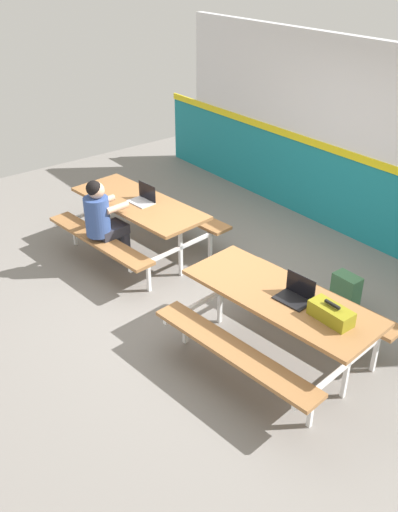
# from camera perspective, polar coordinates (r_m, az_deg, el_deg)

# --- Properties ---
(ground_plane) EXTENTS (10.00, 10.00, 0.02)m
(ground_plane) POSITION_cam_1_polar(r_m,az_deg,el_deg) (6.59, 1.05, -3.80)
(ground_plane) COLOR gray
(accent_backdrop) EXTENTS (8.00, 0.14, 2.60)m
(accent_backdrop) POSITION_cam_1_polar(r_m,az_deg,el_deg) (7.69, 15.90, 10.60)
(accent_backdrop) COLOR teal
(accent_backdrop) RESTS_ON ground
(picnic_table_left) EXTENTS (2.00, 1.73, 0.74)m
(picnic_table_left) POSITION_cam_1_polar(r_m,az_deg,el_deg) (7.17, -6.16, 4.38)
(picnic_table_left) COLOR #9E6B3D
(picnic_table_left) RESTS_ON ground
(picnic_table_right) EXTENTS (2.00, 1.73, 0.74)m
(picnic_table_right) POSITION_cam_1_polar(r_m,az_deg,el_deg) (5.37, 8.25, -5.38)
(picnic_table_right) COLOR #9E6B3D
(picnic_table_right) RESTS_ON ground
(student_nearer) EXTENTS (0.39, 0.54, 1.21)m
(student_nearer) POSITION_cam_1_polar(r_m,az_deg,el_deg) (6.82, -9.80, 3.89)
(student_nearer) COLOR #2D2D38
(student_nearer) RESTS_ON ground
(laptop_silver) EXTENTS (0.34, 0.25, 0.22)m
(laptop_silver) POSITION_cam_1_polar(r_m,az_deg,el_deg) (7.07, -5.74, 5.88)
(laptop_silver) COLOR silver
(laptop_silver) RESTS_ON picnic_table_left
(laptop_dark) EXTENTS (0.34, 0.25, 0.22)m
(laptop_dark) POSITION_cam_1_polar(r_m,az_deg,el_deg) (5.21, 9.86, -3.94)
(laptop_dark) COLOR black
(laptop_dark) RESTS_ON picnic_table_right
(toolbox_grey) EXTENTS (0.40, 0.18, 0.18)m
(toolbox_grey) POSITION_cam_1_polar(r_m,az_deg,el_deg) (4.99, 13.37, -5.73)
(toolbox_grey) COLOR olive
(toolbox_grey) RESTS_ON picnic_table_right
(backpack_dark) EXTENTS (0.30, 0.22, 0.44)m
(backpack_dark) POSITION_cam_1_polar(r_m,az_deg,el_deg) (6.40, 14.80, -3.66)
(backpack_dark) COLOR #3F724C
(backpack_dark) RESTS_ON ground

